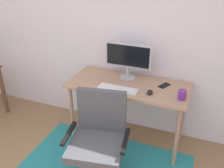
% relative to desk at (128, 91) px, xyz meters
% --- Properties ---
extents(wall_back, '(6.00, 0.10, 2.60)m').
position_rel_desk_xyz_m(wall_back, '(-0.18, 0.37, 0.62)').
color(wall_back, silver).
rests_on(wall_back, ground).
extents(desk, '(1.36, 0.60, 0.76)m').
position_rel_desk_xyz_m(desk, '(0.00, 0.00, 0.00)').
color(desk, tan).
rests_on(desk, ground).
extents(monitor, '(0.54, 0.18, 0.42)m').
position_rel_desk_xyz_m(monitor, '(-0.06, 0.16, 0.34)').
color(monitor, '#B2B2B7').
rests_on(monitor, desk).
extents(keyboard, '(0.43, 0.13, 0.02)m').
position_rel_desk_xyz_m(keyboard, '(-0.07, -0.17, 0.10)').
color(keyboard, white).
rests_on(keyboard, desk).
extents(computer_mouse, '(0.06, 0.10, 0.03)m').
position_rel_desk_xyz_m(computer_mouse, '(0.28, -0.13, 0.10)').
color(computer_mouse, black).
rests_on(computer_mouse, desk).
extents(coffee_cup, '(0.08, 0.08, 0.10)m').
position_rel_desk_xyz_m(coffee_cup, '(0.60, -0.12, 0.14)').
color(coffee_cup, '#6A2B8A').
rests_on(coffee_cup, desk).
extents(cell_phone, '(0.12, 0.16, 0.01)m').
position_rel_desk_xyz_m(cell_phone, '(0.38, 0.10, 0.09)').
color(cell_phone, black).
rests_on(cell_phone, desk).
extents(office_chair, '(0.64, 0.58, 0.93)m').
position_rel_desk_xyz_m(office_chair, '(-0.07, -0.68, -0.27)').
color(office_chair, slate).
rests_on(office_chair, ground).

